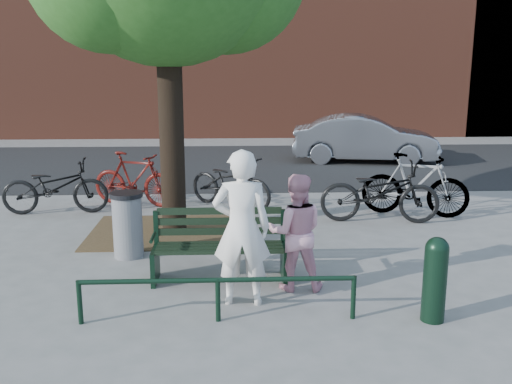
{
  "coord_description": "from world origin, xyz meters",
  "views": [
    {
      "loc": [
        0.16,
        -7.04,
        2.81
      ],
      "look_at": [
        0.51,
        1.0,
        0.95
      ],
      "focal_mm": 40.0,
      "sensor_mm": 36.0,
      "label": 1
    }
  ],
  "objects_px": {
    "park_bench": "(220,244)",
    "litter_bin": "(128,224)",
    "person_right": "(296,232)",
    "bicycle_c": "(231,182)",
    "bollard": "(435,276)",
    "person_left": "(242,228)",
    "parked_car": "(365,139)"
  },
  "relations": [
    {
      "from": "park_bench",
      "to": "litter_bin",
      "type": "xyz_separation_m",
      "value": [
        -1.36,
        0.92,
        0.01
      ]
    },
    {
      "from": "person_right",
      "to": "bicycle_c",
      "type": "height_order",
      "value": "person_right"
    },
    {
      "from": "bollard",
      "to": "bicycle_c",
      "type": "relative_size",
      "value": 0.52
    },
    {
      "from": "person_left",
      "to": "bollard",
      "type": "xyz_separation_m",
      "value": [
        2.1,
        -0.56,
        -0.41
      ]
    },
    {
      "from": "person_left",
      "to": "bicycle_c",
      "type": "height_order",
      "value": "person_left"
    },
    {
      "from": "person_left",
      "to": "bicycle_c",
      "type": "xyz_separation_m",
      "value": [
        -0.13,
        4.58,
        -0.43
      ]
    },
    {
      "from": "person_right",
      "to": "bollard",
      "type": "xyz_separation_m",
      "value": [
        1.42,
        -0.99,
        -0.22
      ]
    },
    {
      "from": "person_left",
      "to": "person_right",
      "type": "height_order",
      "value": "person_left"
    },
    {
      "from": "bollard",
      "to": "bicycle_c",
      "type": "xyz_separation_m",
      "value": [
        -2.23,
        5.14,
        -0.03
      ]
    },
    {
      "from": "bollard",
      "to": "parked_car",
      "type": "distance_m",
      "value": 10.2
    },
    {
      "from": "person_left",
      "to": "parked_car",
      "type": "xyz_separation_m",
      "value": [
        3.65,
        9.51,
        -0.26
      ]
    },
    {
      "from": "parked_car",
      "to": "park_bench",
      "type": "bearing_deg",
      "value": 164.94
    },
    {
      "from": "person_right",
      "to": "bicycle_c",
      "type": "xyz_separation_m",
      "value": [
        -0.8,
        4.15,
        -0.25
      ]
    },
    {
      "from": "person_left",
      "to": "parked_car",
      "type": "distance_m",
      "value": 10.19
    },
    {
      "from": "bollard",
      "to": "parked_car",
      "type": "xyz_separation_m",
      "value": [
        1.56,
        10.08,
        0.15
      ]
    },
    {
      "from": "person_left",
      "to": "parked_car",
      "type": "bearing_deg",
      "value": -108.39
    },
    {
      "from": "bicycle_c",
      "to": "parked_car",
      "type": "bearing_deg",
      "value": -1.51
    },
    {
      "from": "person_right",
      "to": "bicycle_c",
      "type": "distance_m",
      "value": 4.24
    },
    {
      "from": "person_right",
      "to": "bollard",
      "type": "height_order",
      "value": "person_right"
    },
    {
      "from": "park_bench",
      "to": "person_right",
      "type": "xyz_separation_m",
      "value": [
        0.95,
        -0.38,
        0.26
      ]
    },
    {
      "from": "bicycle_c",
      "to": "litter_bin",
      "type": "bearing_deg",
      "value": -171.78
    },
    {
      "from": "person_left",
      "to": "bicycle_c",
      "type": "bearing_deg",
      "value": -85.78
    },
    {
      "from": "park_bench",
      "to": "person_right",
      "type": "distance_m",
      "value": 1.05
    },
    {
      "from": "person_right",
      "to": "bicycle_c",
      "type": "bearing_deg",
      "value": -75.98
    },
    {
      "from": "park_bench",
      "to": "bicycle_c",
      "type": "bearing_deg",
      "value": 87.8
    },
    {
      "from": "person_right",
      "to": "litter_bin",
      "type": "bearing_deg",
      "value": -26.35
    },
    {
      "from": "bicycle_c",
      "to": "bollard",
      "type": "bearing_deg",
      "value": -120.64
    },
    {
      "from": "park_bench",
      "to": "bicycle_c",
      "type": "distance_m",
      "value": 3.78
    },
    {
      "from": "park_bench",
      "to": "person_right",
      "type": "height_order",
      "value": "person_right"
    },
    {
      "from": "person_right",
      "to": "bollard",
      "type": "bearing_deg",
      "value": 148.3
    },
    {
      "from": "park_bench",
      "to": "bicycle_c",
      "type": "height_order",
      "value": "bicycle_c"
    },
    {
      "from": "park_bench",
      "to": "bollard",
      "type": "bearing_deg",
      "value": -29.88
    }
  ]
}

